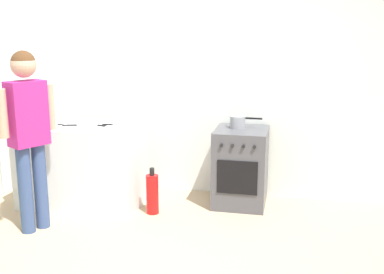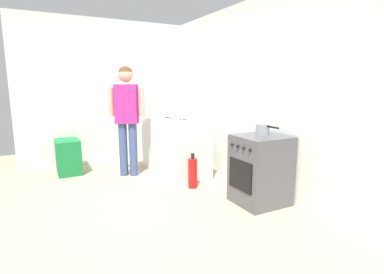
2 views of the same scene
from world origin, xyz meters
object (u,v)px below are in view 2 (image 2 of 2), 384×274
person (127,111)px  fire_extinguisher (193,173)px  pot (263,129)px  knife_utility (166,117)px  knife_paring (168,118)px  recycling_crate_upper (68,148)px  larder_cabinet (176,107)px  knife_carving (190,120)px  oven_left (260,170)px  recycling_crate_lower (69,165)px  knife_bread (181,121)px

person → fire_extinguisher: person is taller
pot → knife_utility: size_ratio=1.47×
knife_paring → recycling_crate_upper: size_ratio=0.40×
larder_cabinet → pot: bearing=-1.0°
knife_carving → fire_extinguisher: knife_carving is taller
recycling_crate_upper → larder_cabinet: bearing=95.8°
oven_left → knife_utility: 2.03m
knife_paring → person: person is taller
oven_left → knife_paring: bearing=-166.2°
knife_paring → knife_carving: bearing=17.8°
knife_carving → recycling_crate_lower: 2.16m
knife_bread → pot: bearing=20.2°
pot → person: person is taller
knife_utility → recycling_crate_lower: 1.79m
oven_left → recycling_crate_lower: oven_left is taller
pot → recycling_crate_lower: (-2.39, -2.02, -0.78)m
knife_utility → recycling_crate_lower: (-0.51, -1.54, -0.76)m
knife_paring → fire_extinguisher: 1.16m
knife_paring → knife_bread: size_ratio=0.61×
pot → knife_utility: pot is taller
knife_bread → fire_extinguisher: (0.47, -0.06, -0.69)m
oven_left → recycling_crate_upper: bearing=-141.2°
pot → recycling_crate_lower: bearing=-139.8°
oven_left → person: 2.26m
knife_bread → person: size_ratio=0.20×
knife_paring → larder_cabinet: larder_cabinet is taller
person → recycling_crate_upper: (-0.57, -0.85, -0.63)m
knife_bread → knife_paring: bearing=-177.4°
knife_paring → knife_carving: size_ratio=0.65×
oven_left → person: person is taller
knife_paring → person: bearing=-95.6°
oven_left → fire_extinguisher: size_ratio=1.70×
larder_cabinet → fire_extinguisher: bearing=-18.0°
recycling_crate_upper → larder_cabinet: size_ratio=0.26×
recycling_crate_lower → larder_cabinet: larder_cabinet is taller
oven_left → recycling_crate_upper: size_ratio=1.63×
knife_bread → knife_carving: (0.03, 0.13, 0.00)m
knife_carving → knife_paring: bearing=-162.2°
person → knife_paring: bearing=84.4°
knife_paring → oven_left: bearing=13.8°
knife_utility → fire_extinguisher: size_ratio=0.48×
pot → knife_carving: 1.32m
pot → person: 2.17m
oven_left → pot: 0.50m
knife_utility → knife_bread: (0.59, 0.00, -0.00)m
knife_carving → knife_bread: bearing=-100.6°
oven_left → knife_paring: 1.91m
knife_carving → recycling_crate_upper: size_ratio=0.62×
knife_utility → knife_paring: (0.13, -0.02, 0.00)m
knife_bread → recycling_crate_upper: 1.95m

